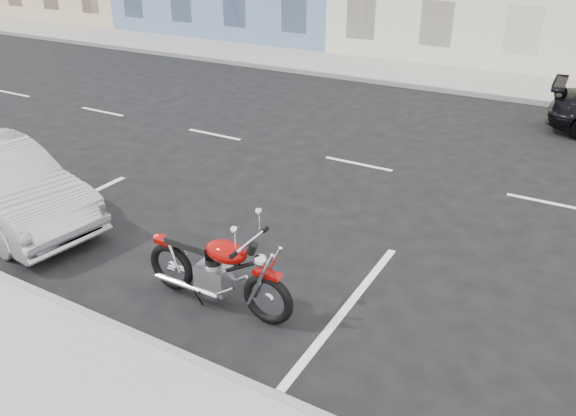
% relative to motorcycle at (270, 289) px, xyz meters
% --- Properties ---
extents(ground, '(120.00, 120.00, 0.00)m').
position_rel_motorcycle_xyz_m(ground, '(0.74, 5.80, -0.54)').
color(ground, black).
rests_on(ground, ground).
extents(sidewalk_far, '(80.00, 3.40, 0.15)m').
position_rel_motorcycle_xyz_m(sidewalk_far, '(-4.26, 14.50, -0.47)').
color(sidewalk_far, gray).
rests_on(sidewalk_far, ground).
extents(curb_far, '(80.00, 0.12, 0.16)m').
position_rel_motorcycle_xyz_m(curb_far, '(-4.26, 12.80, -0.46)').
color(curb_far, gray).
rests_on(curb_far, ground).
extents(motorcycle, '(2.37, 0.78, 1.19)m').
position_rel_motorcycle_xyz_m(motorcycle, '(0.00, 0.00, 0.00)').
color(motorcycle, black).
rests_on(motorcycle, ground).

